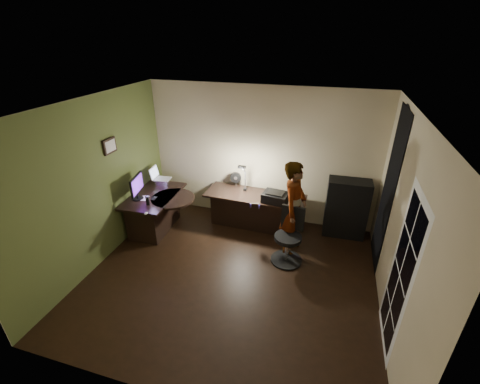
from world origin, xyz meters
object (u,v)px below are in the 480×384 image
(desk_left, at_px, (156,212))
(monitor, at_px, (137,191))
(desk_right, at_px, (255,211))
(office_chair, at_px, (288,238))
(cabinet, at_px, (346,208))
(person, at_px, (294,208))

(desk_left, xyz_separation_m, monitor, (-0.19, -0.23, 0.55))
(monitor, bearing_deg, desk_right, 11.30)
(monitor, xyz_separation_m, office_chair, (2.82, -0.05, -0.45))
(desk_left, height_order, office_chair, office_chair)
(monitor, bearing_deg, office_chair, -12.08)
(desk_left, xyz_separation_m, desk_right, (1.84, 0.61, -0.02))
(desk_left, distance_m, cabinet, 3.65)
(desk_left, bearing_deg, desk_right, 16.22)
(monitor, xyz_separation_m, person, (2.84, 0.30, -0.08))
(monitor, distance_m, office_chair, 2.86)
(desk_left, bearing_deg, person, -0.57)
(monitor, height_order, person, person)
(person, bearing_deg, desk_left, 100.77)
(cabinet, bearing_deg, desk_right, -173.51)
(cabinet, relative_size, office_chair, 1.19)
(cabinet, xyz_separation_m, office_chair, (-0.92, -1.13, -0.09))
(desk_right, relative_size, office_chair, 2.00)
(monitor, bearing_deg, cabinet, 5.00)
(desk_left, xyz_separation_m, person, (2.65, 0.07, 0.47))
(desk_left, height_order, person, person)
(desk_left, height_order, desk_right, desk_left)
(office_chair, relative_size, person, 0.57)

